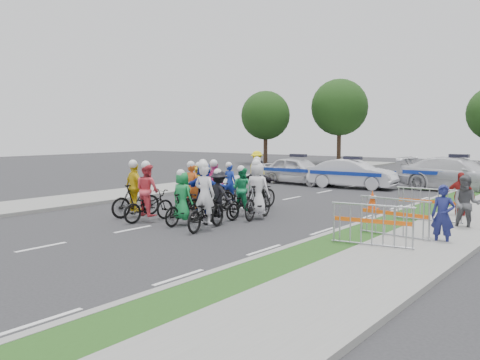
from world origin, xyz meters
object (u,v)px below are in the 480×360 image
Objects in this scene: cone_0 at (372,200)px; spectator_0 at (443,216)px; rider_7 at (258,196)px; rider_1 at (183,203)px; rider_2 at (148,199)px; barrier_2 at (429,207)px; tree_3 at (340,107)px; police_car_2 at (459,174)px; spectator_1 at (466,204)px; rider_11 at (258,187)px; marshal_hiviz at (257,168)px; rider_4 at (219,202)px; spectator_2 at (460,196)px; rider_0 at (206,207)px; police_car_0 at (298,170)px; rider_3 at (135,195)px; parked_bike at (205,177)px; rider_9 at (215,191)px; rider_8 at (242,197)px; rider_12 at (230,191)px; rider_10 at (200,190)px; rider_5 at (205,194)px; police_car_1 at (352,174)px; tree_0 at (266,115)px; barrier_1 at (394,219)px; rider_6 at (193,196)px; barrier_0 at (372,227)px.

spectator_0 is at bearing -52.18° from cone_0.
rider_1 is at bearing 54.09° from rider_7.
rider_2 is 8.75m from spectator_0.
tree_3 reaches higher than barrier_2.
police_car_2 is 3.42× the size of spectator_1.
rider_7 is 30.61m from tree_3.
rider_11 reaches higher than marshal_hiviz.
rider_4 is 1.13× the size of spectator_2.
rider_4 is at bearing 179.76° from spectator_0.
rider_0 is at bearing 112.95° from rider_11.
marshal_hiviz is (-3.87, 11.69, 0.18)m from rider_2.
spectator_2 is (6.58, 1.93, -0.04)m from rider_11.
rider_1 is 0.40× the size of police_car_0.
rider_3 reaches higher than police_car_0.
rider_9 is at bearing -133.77° from parked_bike.
tree_3 is (-16.93, 29.04, 4.12)m from spectator_0.
marshal_hiviz is (-5.60, 9.00, 0.26)m from rider_8.
rider_8 is 2.50m from rider_12.
rider_7 is 3.34m from rider_10.
rider_5 reaches higher than rider_9.
parked_bike is at bearing 111.04° from police_car_1.
marshal_hiviz is 0.29× the size of tree_0.
barrier_1 is at bearing -167.80° from police_car_2.
rider_0 reaches higher than rider_6.
rider_5 is 1.14× the size of rider_12.
spectator_1 is 3.97m from barrier_0.
rider_6 is 30.22m from tree_3.
parked_bike is (-6.92, -3.24, -0.28)m from police_car_1.
barrier_1 is at bearing -178.68° from rider_9.
rider_2 is at bearing 80.24° from rider_6.
rider_0 is 0.37× the size of police_car_2.
barrier_1 is (8.34, 1.34, -0.18)m from rider_3.
marshal_hiviz is at bearing -57.82° from tree_0.
cone_0 is at bearing 142.15° from barrier_2.
rider_7 reaches higher than rider_8.
police_car_1 is 4.96m from police_car_2.
rider_2 is 10.02m from spectator_2.
marshal_hiviz is at bearing 147.94° from barrier_2.
rider_0 is 1.11× the size of rider_9.
rider_1 is 1.02× the size of parked_bike.
spectator_0 is at bearing -160.06° from rider_3.
rider_4 is 0.40× the size of police_car_1.
rider_7 is at bearing -147.75° from rider_5.
rider_0 reaches higher than rider_8.
rider_5 reaches higher than police_car_1.
rider_5 is at bearing 176.38° from police_car_1.
barrier_2 is (4.83, 2.22, -0.20)m from rider_7.
rider_6 is 2.49m from rider_7.
rider_11 is 7.31m from barrier_0.
tree_0 is at bearing 129.57° from barrier_1.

